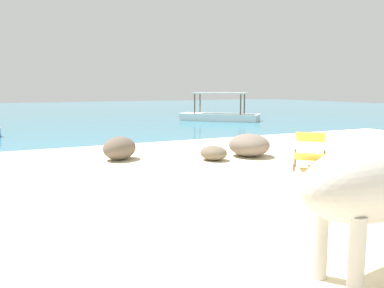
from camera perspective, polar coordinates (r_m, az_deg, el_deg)
name	(u,v)px	position (r m, az deg, el deg)	size (l,w,h in m)	color
sand_beach	(323,225)	(4.72, 18.38, -10.94)	(18.00, 14.00, 0.04)	beige
water_surface	(56,113)	(25.40, -18.97, 4.24)	(60.00, 36.00, 0.03)	teal
cow	(384,180)	(3.49, 25.88, -4.71)	(2.05, 0.71, 1.15)	beige
deck_chair_near	(310,148)	(7.62, 16.63, -0.54)	(0.91, 0.92, 0.68)	brown
shore_rock_large	(120,148)	(8.36, -10.39, -0.59)	(0.80, 0.62, 0.48)	#6B5B4C
shore_rock_medium	(249,145)	(8.72, 8.22, -0.15)	(0.95, 0.87, 0.49)	gray
shore_rock_small	(214,153)	(8.18, 3.11, -1.30)	(0.59, 0.51, 0.30)	#756651
boat_white	(219,115)	(18.42, 3.97, 4.26)	(3.38, 3.44, 1.29)	white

